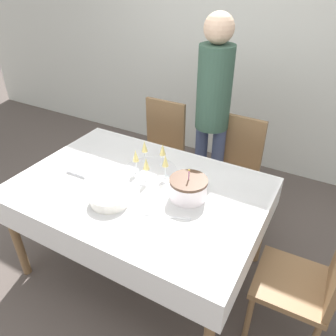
{
  "coord_description": "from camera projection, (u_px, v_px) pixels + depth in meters",
  "views": [
    {
      "loc": [
        1.03,
        -1.44,
        2.04
      ],
      "look_at": [
        0.15,
        0.13,
        0.89
      ],
      "focal_mm": 35.0,
      "sensor_mm": 36.0,
      "label": 1
    }
  ],
  "objects": [
    {
      "name": "ground_plane",
      "position": [
        144.0,
        265.0,
        2.58
      ],
      "size": [
        12.0,
        12.0,
        0.0
      ],
      "primitive_type": "plane",
      "color": "#564C47"
    },
    {
      "name": "wall_back",
      "position": [
        243.0,
        41.0,
        3.28
      ],
      "size": [
        8.0,
        0.05,
        2.7
      ],
      "color": "silver",
      "rests_on": "ground_plane"
    },
    {
      "name": "dining_table",
      "position": [
        140.0,
        198.0,
        2.23
      ],
      "size": [
        1.64,
        1.13,
        0.77
      ],
      "color": "white",
      "rests_on": "ground_plane"
    },
    {
      "name": "dining_chair_far_left",
      "position": [
        160.0,
        148.0,
        3.1
      ],
      "size": [
        0.42,
        0.42,
        0.96
      ],
      "color": "olive",
      "rests_on": "ground_plane"
    },
    {
      "name": "dining_chair_far_right",
      "position": [
        233.0,
        168.0,
        2.8
      ],
      "size": [
        0.43,
        0.43,
        0.96
      ],
      "color": "olive",
      "rests_on": "ground_plane"
    },
    {
      "name": "dining_chair_right_end",
      "position": [
        311.0,
        279.0,
        1.83
      ],
      "size": [
        0.43,
        0.43,
        0.96
      ],
      "color": "olive",
      "rests_on": "ground_plane"
    },
    {
      "name": "birthday_cake",
      "position": [
        188.0,
        188.0,
        2.04
      ],
      "size": [
        0.24,
        0.24,
        0.21
      ],
      "color": "white",
      "rests_on": "dining_table"
    },
    {
      "name": "champagne_tray",
      "position": [
        151.0,
        163.0,
        2.29
      ],
      "size": [
        0.38,
        0.38,
        0.18
      ],
      "color": "silver",
      "rests_on": "dining_table"
    },
    {
      "name": "plate_stack_main",
      "position": [
        110.0,
        198.0,
        2.02
      ],
      "size": [
        0.25,
        0.25,
        0.06
      ],
      "color": "silver",
      "rests_on": "dining_table"
    },
    {
      "name": "cake_knife",
      "position": [
        165.0,
        216.0,
        1.91
      ],
      "size": [
        0.29,
        0.12,
        0.0
      ],
      "color": "silver",
      "rests_on": "dining_table"
    },
    {
      "name": "fork_pile",
      "position": [
        78.0,
        172.0,
        2.29
      ],
      "size": [
        0.17,
        0.06,
        0.02
      ],
      "color": "silver",
      "rests_on": "dining_table"
    },
    {
      "name": "napkin_pile",
      "position": [
        89.0,
        165.0,
        2.38
      ],
      "size": [
        0.15,
        0.15,
        0.01
      ],
      "color": "white",
      "rests_on": "dining_table"
    },
    {
      "name": "person_standing",
      "position": [
        213.0,
        103.0,
        2.66
      ],
      "size": [
        0.28,
        0.28,
        1.74
      ],
      "color": "#3F4C72",
      "rests_on": "ground_plane"
    },
    {
      "name": "gift_bag",
      "position": [
        51.0,
        189.0,
        3.25
      ],
      "size": [
        0.28,
        0.17,
        0.22
      ],
      "color": "#4CA5D8",
      "rests_on": "ground_plane"
    }
  ]
}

